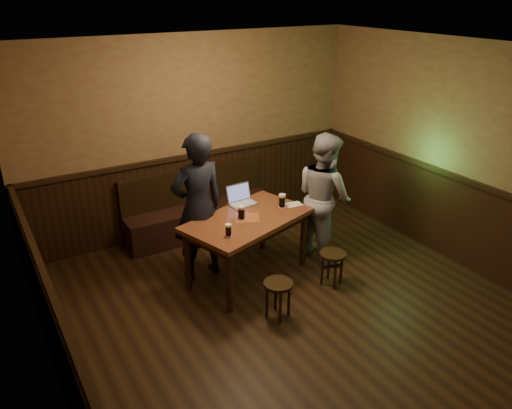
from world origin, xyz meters
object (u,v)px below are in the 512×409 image
Objects in this scene: stool_left at (278,289)px; person_grey at (324,196)px; bench at (199,213)px; pint_mid at (241,213)px; pint_right at (282,201)px; pub_table at (248,226)px; laptop at (241,199)px; stool_right at (332,259)px; person_suit at (198,207)px; pint_left at (228,230)px.

person_grey reaches higher than stool_left.
bench reaches higher than stool_left.
pint_right is at bearing 4.12° from pint_mid.
pub_table is 4.88× the size of laptop.
stool_left is at bearing 126.39° from person_grey.
laptop is (0.14, 0.41, 0.17)m from pub_table.
bench is 1.29× the size of pub_table.
person_grey is at bearing -1.08° from pint_mid.
bench reaches higher than stool_right.
stool_left is 0.24× the size of person_suit.
bench is 5.05× the size of stool_left.
pint_left is at bearing 115.62° from stool_left.
stool_left is (-0.13, -0.89, -0.36)m from pub_table.
pint_left is (-0.28, 0.59, 0.54)m from stool_left.
pub_table reaches higher than stool_left.
bench is at bearing 95.34° from laptop.
pub_table reaches higher than stool_right.
pint_left is at bearing -161.71° from pub_table.
laptop is at bearing 120.59° from stool_right.
person_suit is (-1.00, 0.31, 0.02)m from pint_right.
stool_right is at bearing 153.82° from person_grey.
person_grey reaches higher than pint_right.
person_suit is at bearing -178.50° from laptop.
laptop is at bearing -81.85° from bench.
stool_left is at bearing -125.17° from pint_right.
laptop is 1.08m from person_grey.
pint_mid is 1.22m from person_grey.
pint_right is (0.53, -1.36, 0.59)m from bench.
person_grey reaches higher than stool_right.
bench is 15.30× the size of pint_left.
pint_left is at bearing 162.58° from stool_right.
bench is 12.76× the size of pint_right.
pint_left is (-0.41, -0.30, 0.18)m from pub_table.
stool_left is 3.03× the size of pint_left.
pint_right reaches higher than bench.
pub_table is 0.56m from pint_right.
person_suit is (-0.34, 1.25, 0.57)m from stool_left.
pint_right is at bearing -11.90° from pub_table.
person_grey is at bearing 34.42° from stool_left.
bench is 1.90m from person_grey.
person_grey reaches higher than pint_mid.
pint_left is 0.08× the size of person_suit.
pint_right is (0.94, 0.35, 0.01)m from pint_left.
laptop reaches higher than stool_left.
pint_right is at bearing 85.73° from person_grey.
pint_right is at bearing 109.54° from stool_right.
laptop is at bearing -176.83° from person_suit.
laptop is at bearing 68.73° from person_grey.
laptop is (-0.38, 0.36, -0.02)m from pint_right.
pint_left is (-0.41, -1.71, 0.57)m from bench.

